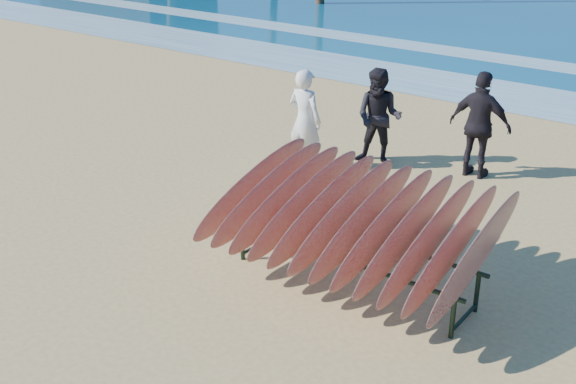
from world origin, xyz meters
name	(u,v)px	position (x,y,z in m)	size (l,w,h in m)	color
ground	(249,283)	(0.00, 0.00, 0.00)	(120.00, 120.00, 0.00)	tan
foam_near	(532,100)	(0.00, 10.00, 0.01)	(160.00, 160.00, 0.00)	white
surfboard_rack	(354,218)	(1.03, 0.74, 0.90)	(3.20, 2.46, 1.46)	black
person_white	(305,120)	(-1.69, 3.53, 0.87)	(0.64, 0.42, 1.74)	silver
person_dark_a	(379,117)	(-0.81, 4.48, 0.85)	(0.82, 0.64, 1.69)	black
person_dark_b	(480,125)	(0.81, 4.97, 0.90)	(1.05, 0.44, 1.79)	black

